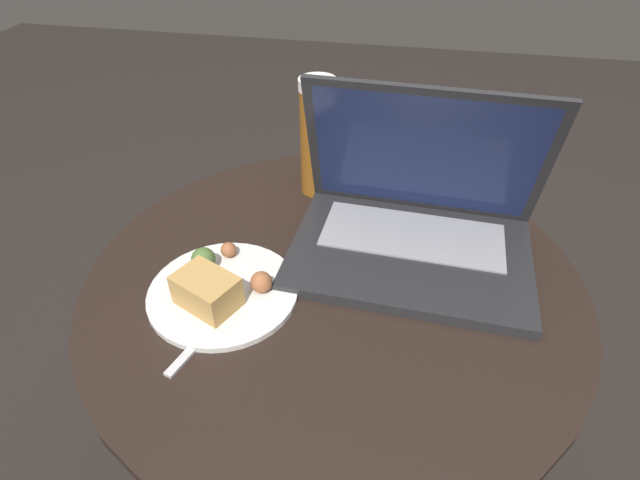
% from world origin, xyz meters
% --- Properties ---
extents(ground_plane, '(6.00, 6.00, 0.00)m').
position_xyz_m(ground_plane, '(0.00, 0.00, 0.00)').
color(ground_plane, black).
extents(table, '(0.76, 0.76, 0.57)m').
position_xyz_m(table, '(0.00, 0.00, 0.41)').
color(table, '#515156').
rests_on(table, ground_plane).
extents(laptop, '(0.38, 0.28, 0.26)m').
position_xyz_m(laptop, '(0.11, 0.09, 0.62)').
color(laptop, '#232326').
rests_on(laptop, table).
extents(beer_glass, '(0.07, 0.07, 0.22)m').
position_xyz_m(beer_glass, '(-0.07, 0.23, 0.68)').
color(beer_glass, brown).
rests_on(beer_glass, table).
extents(snack_plate, '(0.22, 0.22, 0.06)m').
position_xyz_m(snack_plate, '(-0.16, -0.08, 0.58)').
color(snack_plate, silver).
rests_on(snack_plate, table).
extents(fork, '(0.07, 0.17, 0.00)m').
position_xyz_m(fork, '(-0.14, -0.13, 0.57)').
color(fork, silver).
rests_on(fork, table).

